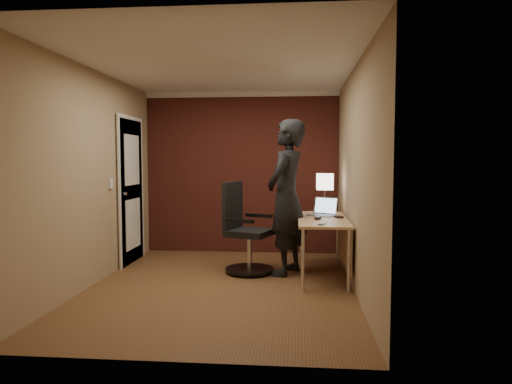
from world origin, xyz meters
TOP-DOWN VIEW (x-y plane):
  - room at (-0.27, 1.54)m, footprint 4.00×4.00m
  - desk at (1.25, 0.55)m, footprint 0.60×1.50m
  - desk_lamp at (1.24, 1.16)m, footprint 0.22×0.22m
  - laptop at (1.21, 0.84)m, footprint 0.42×0.39m
  - mouse at (1.11, 0.41)m, footprint 0.09×0.12m
  - phone at (1.14, -0.01)m, footprint 0.09×0.13m
  - wallet at (1.38, 0.60)m, footprint 0.12×0.13m
  - office_chair at (0.19, 0.65)m, footprint 0.66×0.72m
  - person at (0.73, 0.63)m, footprint 0.69×0.83m

SIDE VIEW (x-z plane):
  - office_chair at x=0.19m, z-range -0.07..1.08m
  - desk at x=1.25m, z-range 0.24..0.97m
  - phone at x=1.14m, z-range 0.73..0.74m
  - wallet at x=1.38m, z-range 0.73..0.75m
  - mouse at x=1.11m, z-range 0.73..0.76m
  - laptop at x=1.21m, z-range 0.68..0.91m
  - person at x=0.73m, z-range 0.00..1.96m
  - desk_lamp at x=1.24m, z-range 0.88..1.41m
  - room at x=-0.27m, z-range -0.63..3.37m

